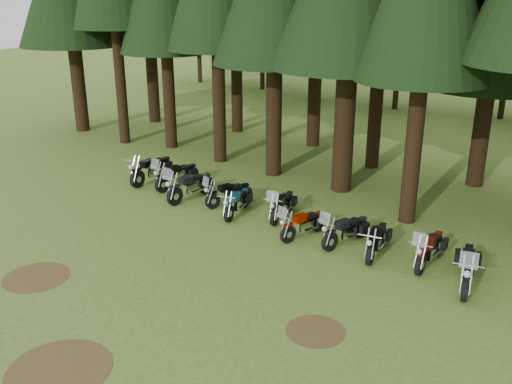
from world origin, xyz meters
TOP-DOWN VIEW (x-y plane):
  - ground at (0.00, 0.00)m, footprint 120.00×120.00m
  - decid_0 at (-22.10, 25.26)m, footprint 8.00×7.78m
  - decid_1 at (-15.99, 25.76)m, footprint 7.91×7.69m
  - decid_2 at (-10.43, 24.78)m, footprint 6.72×6.53m
  - decid_3 at (-4.71, 25.13)m, footprint 6.12×5.95m
  - dirt_patch_0 at (-3.00, -2.00)m, footprint 1.80×1.80m
  - dirt_patch_1 at (4.50, 0.50)m, footprint 1.40×1.40m
  - dirt_patch_2 at (1.00, -4.00)m, footprint 2.20×2.20m
  - motorcycle_0 at (-6.53, 5.56)m, footprint 0.42×2.42m
  - motorcycle_1 at (-5.22, 5.68)m, footprint 0.44×2.28m
  - motorcycle_2 at (-3.88, 5.05)m, footprint 0.44×2.36m
  - motorcycle_3 at (-2.37, 5.48)m, footprint 0.86×1.97m
  - motorcycle_4 at (-1.53, 4.95)m, footprint 0.71×1.98m
  - motorcycle_5 at (-0.10, 5.65)m, footprint 0.79×2.07m
  - motorcycle_6 at (1.36, 4.77)m, footprint 0.66×2.01m
  - motorcycle_7 at (2.70, 5.10)m, footprint 0.70×2.11m
  - motorcycle_8 at (3.77, 5.04)m, footprint 0.58×2.04m
  - motorcycle_9 at (5.27, 5.36)m, footprint 0.46×2.17m
  - motorcycle_10 at (6.53, 4.77)m, footprint 0.95×2.35m

SIDE VIEW (x-z plane):
  - ground at x=0.00m, z-range 0.00..0.00m
  - dirt_patch_0 at x=-3.00m, z-range 0.00..0.01m
  - dirt_patch_1 at x=4.50m, z-range 0.00..0.01m
  - dirt_patch_2 at x=1.00m, z-range 0.00..0.01m
  - motorcycle_4 at x=-1.53m, z-range 0.01..0.83m
  - motorcycle_3 at x=-2.37m, z-range -0.21..1.05m
  - motorcycle_6 at x=1.36m, z-range -0.21..1.05m
  - motorcycle_8 at x=3.77m, z-range 0.01..0.85m
  - motorcycle_5 at x=-0.10m, z-range -0.22..1.09m
  - motorcycle_7 at x=2.70m, z-range -0.22..1.11m
  - motorcycle_9 at x=5.27m, z-range -0.23..1.14m
  - motorcycle_1 at x=-5.22m, z-range -0.24..1.20m
  - motorcycle_2 at x=-3.88m, z-range -0.25..1.24m
  - motorcycle_10 at x=6.53m, z-range -0.25..1.25m
  - motorcycle_0 at x=-6.53m, z-range 0.01..0.99m
  - decid_3 at x=-4.71m, z-range 0.69..8.34m
  - decid_2 at x=-10.43m, z-range 0.76..9.15m
  - decid_1 at x=-15.99m, z-range 0.89..10.77m
  - decid_0 at x=-22.10m, z-range 0.90..10.90m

